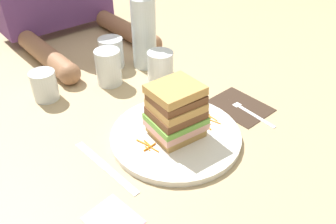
% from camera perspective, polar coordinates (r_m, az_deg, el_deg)
% --- Properties ---
extents(ground_plane, '(3.00, 3.00, 0.00)m').
position_cam_1_polar(ground_plane, '(0.77, 0.25, -3.65)').
color(ground_plane, tan).
extents(main_plate, '(0.29, 0.29, 0.01)m').
position_cam_1_polar(main_plate, '(0.76, 1.47, -3.91)').
color(main_plate, white).
rests_on(main_plate, ground_plane).
extents(sandwich, '(0.12, 0.11, 0.12)m').
position_cam_1_polar(sandwich, '(0.72, 1.51, 0.17)').
color(sandwich, tan).
rests_on(sandwich, main_plate).
extents(carrot_shred_0, '(0.01, 0.03, 0.00)m').
position_cam_1_polar(carrot_shred_0, '(0.71, -2.48, -6.19)').
color(carrot_shred_0, orange).
rests_on(carrot_shred_0, main_plate).
extents(carrot_shred_1, '(0.00, 0.02, 0.00)m').
position_cam_1_polar(carrot_shred_1, '(0.73, -3.49, -5.24)').
color(carrot_shred_1, orange).
rests_on(carrot_shred_1, main_plate).
extents(carrot_shred_2, '(0.00, 0.02, 0.00)m').
position_cam_1_polar(carrot_shred_2, '(0.71, -3.48, -6.10)').
color(carrot_shred_2, orange).
rests_on(carrot_shred_2, main_plate).
extents(carrot_shred_3, '(0.01, 0.03, 0.00)m').
position_cam_1_polar(carrot_shred_3, '(0.73, -4.23, -5.20)').
color(carrot_shred_3, orange).
rests_on(carrot_shred_3, main_plate).
extents(carrot_shred_4, '(0.03, 0.01, 0.00)m').
position_cam_1_polar(carrot_shred_4, '(0.72, -3.08, -5.89)').
color(carrot_shred_4, orange).
rests_on(carrot_shred_4, main_plate).
extents(carrot_shred_5, '(0.01, 0.03, 0.00)m').
position_cam_1_polar(carrot_shred_5, '(0.79, 7.83, -1.60)').
color(carrot_shred_5, orange).
rests_on(carrot_shred_5, main_plate).
extents(carrot_shred_6, '(0.03, 0.02, 0.00)m').
position_cam_1_polar(carrot_shred_6, '(0.78, 5.88, -1.95)').
color(carrot_shred_6, orange).
rests_on(carrot_shred_6, main_plate).
extents(carrot_shred_7, '(0.00, 0.03, 0.00)m').
position_cam_1_polar(carrot_shred_7, '(0.80, 7.57, -1.02)').
color(carrot_shred_7, orange).
rests_on(carrot_shred_7, main_plate).
extents(carrot_shred_8, '(0.01, 0.03, 0.00)m').
position_cam_1_polar(carrot_shred_8, '(0.78, 6.59, -2.26)').
color(carrot_shred_8, orange).
rests_on(carrot_shred_8, main_plate).
extents(carrot_shred_9, '(0.02, 0.03, 0.00)m').
position_cam_1_polar(carrot_shred_9, '(0.79, 6.71, -1.37)').
color(carrot_shred_9, orange).
rests_on(carrot_shred_9, main_plate).
extents(carrot_shred_10, '(0.02, 0.03, 0.00)m').
position_cam_1_polar(carrot_shred_10, '(0.79, 6.29, -1.22)').
color(carrot_shred_10, orange).
rests_on(carrot_shred_10, main_plate).
extents(carrot_shred_11, '(0.02, 0.02, 0.00)m').
position_cam_1_polar(carrot_shred_11, '(0.81, 6.15, -0.40)').
color(carrot_shred_11, orange).
rests_on(carrot_shred_11, main_plate).
extents(carrot_shred_12, '(0.01, 0.03, 0.00)m').
position_cam_1_polar(carrot_shred_12, '(0.79, 5.35, -1.24)').
color(carrot_shred_12, orange).
rests_on(carrot_shred_12, main_plate).
extents(carrot_shred_13, '(0.02, 0.02, 0.00)m').
position_cam_1_polar(carrot_shred_13, '(0.80, 6.30, -0.91)').
color(carrot_shred_13, orange).
rests_on(carrot_shred_13, main_plate).
extents(napkin_dark, '(0.12, 0.15, 0.00)m').
position_cam_1_polar(napkin_dark, '(0.88, 11.89, 0.97)').
color(napkin_dark, '#38281E').
rests_on(napkin_dark, ground_plane).
extents(fork, '(0.02, 0.17, 0.00)m').
position_cam_1_polar(fork, '(0.86, 13.00, 0.47)').
color(fork, silver).
rests_on(fork, napkin_dark).
extents(knife, '(0.03, 0.20, 0.00)m').
position_cam_1_polar(knife, '(0.70, -10.16, -9.25)').
color(knife, silver).
rests_on(knife, ground_plane).
extents(juice_glass, '(0.07, 0.07, 0.09)m').
position_cam_1_polar(juice_glass, '(0.95, -1.29, 7.41)').
color(juice_glass, white).
rests_on(juice_glass, ground_plane).
extents(water_bottle, '(0.07, 0.07, 0.27)m').
position_cam_1_polar(water_bottle, '(1.00, -4.10, 13.88)').
color(water_bottle, silver).
rests_on(water_bottle, ground_plane).
extents(empty_tumbler_0, '(0.07, 0.07, 0.09)m').
position_cam_1_polar(empty_tumbler_0, '(1.04, -9.48, 9.78)').
color(empty_tumbler_0, silver).
rests_on(empty_tumbler_0, ground_plane).
extents(empty_tumbler_1, '(0.06, 0.06, 0.08)m').
position_cam_1_polar(empty_tumbler_1, '(0.93, -20.02, 4.19)').
color(empty_tumbler_1, silver).
rests_on(empty_tumbler_1, ground_plane).
extents(empty_tumbler_2, '(0.07, 0.07, 0.10)m').
position_cam_1_polar(empty_tumbler_2, '(0.95, -9.96, 7.41)').
color(empty_tumbler_2, silver).
rests_on(empty_tumbler_2, ground_plane).
extents(napkin_pink, '(0.08, 0.10, 0.00)m').
position_cam_1_polar(napkin_pink, '(0.62, -9.22, -17.45)').
color(napkin_pink, pink).
rests_on(napkin_pink, ground_plane).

